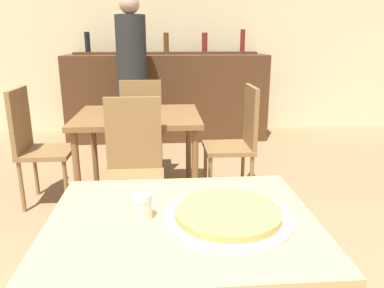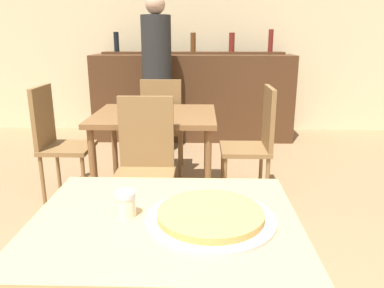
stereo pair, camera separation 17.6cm
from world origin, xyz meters
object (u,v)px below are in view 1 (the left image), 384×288
pizza_tray (228,215)px  chair_far_side_right (239,136)px  chair_far_side_left (35,140)px  person_standing (132,69)px  cheese_shaker (142,206)px  chair_far_side_front (134,161)px  chair_far_side_back (142,122)px

pizza_tray → chair_far_side_right: bearing=77.4°
chair_far_side_left → person_standing: 1.62m
chair_far_side_right → cheese_shaker: bearing=-21.0°
chair_far_side_left → chair_far_side_right: size_ratio=1.00×
chair_far_side_front → chair_far_side_back: size_ratio=1.00×
cheese_shaker → person_standing: person_standing is taller
pizza_tray → chair_far_side_back: bearing=99.7°
chair_far_side_left → cheese_shaker: bearing=-152.3°
chair_far_side_front → person_standing: bearing=94.0°
chair_far_side_right → pizza_tray: chair_far_side_right is taller
chair_far_side_left → cheese_shaker: (0.96, -1.83, 0.26)m
chair_far_side_back → person_standing: bearing=-80.3°
chair_far_side_right → cheese_shaker: chair_far_side_right is taller
chair_far_side_front → pizza_tray: 1.36m
chair_far_side_back → cheese_shaker: chair_far_side_back is taller
chair_far_side_back → pizza_tray: 2.48m
chair_far_side_back → person_standing: person_standing is taller
chair_far_side_front → cheese_shaker: size_ratio=10.68×
chair_far_side_right → chair_far_side_left: bearing=-90.0°
chair_far_side_right → person_standing: person_standing is taller
person_standing → chair_far_side_back: bearing=-80.3°
chair_far_side_back → chair_far_side_right: size_ratio=1.00×
chair_far_side_left → chair_far_side_right: bearing=-90.0°
chair_far_side_back → person_standing: 0.94m
chair_far_side_back → chair_far_side_right: same height
chair_far_side_front → chair_far_side_left: bearing=145.0°
pizza_tray → person_standing: 3.31m
chair_far_side_front → chair_far_side_right: same height
chair_far_side_front → person_standing: size_ratio=0.53×
cheese_shaker → person_standing: 3.24m
chair_far_side_left → person_standing: size_ratio=0.53×
chair_far_side_left → pizza_tray: 2.24m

